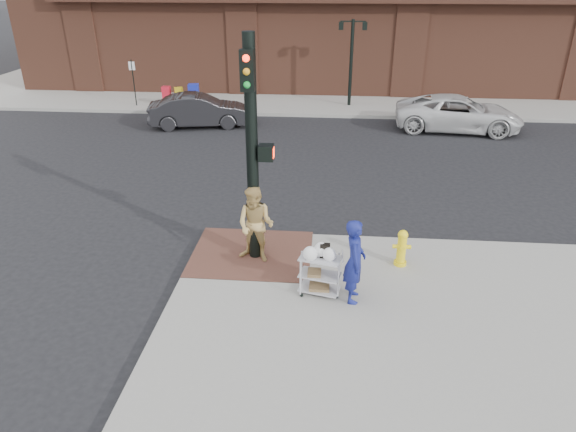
# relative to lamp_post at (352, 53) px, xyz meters

# --- Properties ---
(ground) EXTENTS (220.00, 220.00, 0.00)m
(ground) POSITION_rel_lamp_post_xyz_m (-2.00, -16.00, -2.62)
(ground) COLOR black
(ground) RESTS_ON ground
(sidewalk_far) EXTENTS (65.00, 36.00, 0.15)m
(sidewalk_far) POSITION_rel_lamp_post_xyz_m (10.50, 16.00, -2.54)
(sidewalk_far) COLOR gray
(sidewalk_far) RESTS_ON ground
(brick_curb_ramp) EXTENTS (2.80, 2.40, 0.01)m
(brick_curb_ramp) POSITION_rel_lamp_post_xyz_m (-2.60, -15.10, -2.46)
(brick_curb_ramp) COLOR brown
(brick_curb_ramp) RESTS_ON sidewalk_near
(lamp_post) EXTENTS (1.32, 0.22, 4.00)m
(lamp_post) POSITION_rel_lamp_post_xyz_m (0.00, 0.00, 0.00)
(lamp_post) COLOR black
(lamp_post) RESTS_ON sidewalk_far
(parking_sign) EXTENTS (0.05, 0.05, 2.20)m
(parking_sign) POSITION_rel_lamp_post_xyz_m (-10.50, -1.00, -1.37)
(parking_sign) COLOR black
(parking_sign) RESTS_ON sidewalk_far
(traffic_signal_pole) EXTENTS (0.61, 0.51, 5.00)m
(traffic_signal_pole) POSITION_rel_lamp_post_xyz_m (-2.48, -15.23, 0.21)
(traffic_signal_pole) COLOR black
(traffic_signal_pole) RESTS_ON sidewalk_near
(woman_blue) EXTENTS (0.44, 0.66, 1.78)m
(woman_blue) POSITION_rel_lamp_post_xyz_m (-0.28, -16.76, -1.58)
(woman_blue) COLOR navy
(woman_blue) RESTS_ON sidewalk_near
(pedestrian_tan) EXTENTS (1.02, 0.88, 1.80)m
(pedestrian_tan) POSITION_rel_lamp_post_xyz_m (-2.44, -15.36, -1.57)
(pedestrian_tan) COLOR tan
(pedestrian_tan) RESTS_ON sidewalk_near
(sedan_dark) EXTENTS (4.49, 2.33, 1.41)m
(sedan_dark) POSITION_rel_lamp_post_xyz_m (-6.58, -3.96, -1.91)
(sedan_dark) COLOR black
(sedan_dark) RESTS_ON ground
(minivan_white) EXTENTS (5.46, 2.96, 1.45)m
(minivan_white) POSITION_rel_lamp_post_xyz_m (4.51, -3.57, -1.89)
(minivan_white) COLOR silver
(minivan_white) RESTS_ON ground
(utility_cart) EXTENTS (0.90, 0.63, 1.14)m
(utility_cart) POSITION_rel_lamp_post_xyz_m (-0.96, -16.61, -1.95)
(utility_cart) COLOR #B0B0B5
(utility_cart) RESTS_ON sidewalk_near
(fire_hydrant) EXTENTS (0.41, 0.29, 0.87)m
(fire_hydrant) POSITION_rel_lamp_post_xyz_m (0.85, -15.31, -2.02)
(fire_hydrant) COLOR yellow
(fire_hydrant) RESTS_ON sidewalk_near
(newsbox_red) EXTENTS (0.41, 0.37, 0.93)m
(newsbox_red) POSITION_rel_lamp_post_xyz_m (-8.95, -0.91, -2.00)
(newsbox_red) COLOR red
(newsbox_red) RESTS_ON sidewalk_far
(newsbox_yellow) EXTENTS (0.50, 0.48, 0.93)m
(newsbox_yellow) POSITION_rel_lamp_post_xyz_m (-8.27, -1.10, -2.00)
(newsbox_yellow) COLOR gold
(newsbox_yellow) RESTS_ON sidewalk_far
(newsbox_blue) EXTENTS (0.53, 0.49, 1.14)m
(newsbox_blue) POSITION_rel_lamp_post_xyz_m (-7.49, -1.26, -1.90)
(newsbox_blue) COLOR #1A25A9
(newsbox_blue) RESTS_ON sidewalk_far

